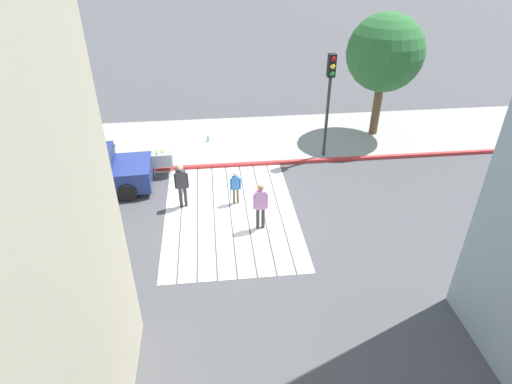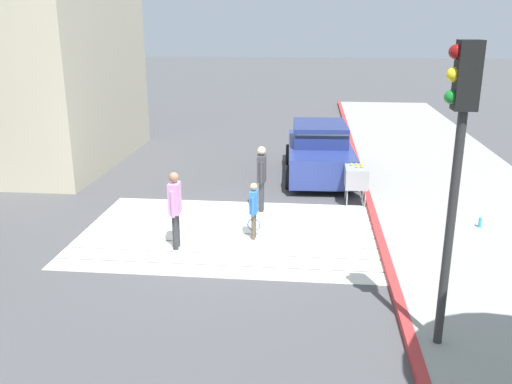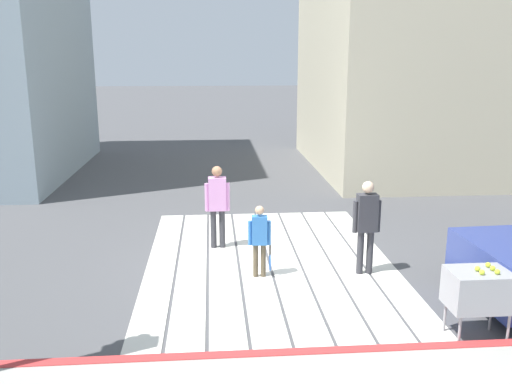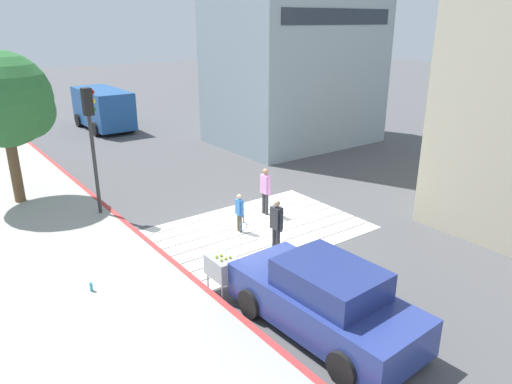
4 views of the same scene
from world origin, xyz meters
name	(u,v)px [view 2 (image 2 of 4)]	position (x,y,z in m)	size (l,w,h in m)	color
ground_plane	(228,234)	(0.00, 0.00, 0.00)	(120.00, 120.00, 0.00)	#4C4C4F
crosswalk_stripes	(228,233)	(0.00, 0.00, 0.01)	(6.40, 4.35, 0.01)	silver
sidewalk_west	(494,241)	(-5.60, 0.00, 0.06)	(4.80, 40.00, 0.12)	#9E9B93
curb_painted	(379,237)	(-3.25, 0.00, 0.07)	(0.16, 40.00, 0.13)	#BC3333
car_parked_near_curb	(319,152)	(-2.00, -4.91, 0.73)	(2.14, 4.38, 1.57)	navy
traffic_light_corner	(458,139)	(-3.58, 4.08, 3.04)	(0.39, 0.28, 4.24)	#2D2D2D
tennis_ball_cart	(356,177)	(-2.90, -2.40, 0.70)	(0.56, 0.80, 1.02)	#99999E
water_bottle	(480,222)	(-5.48, -0.64, 0.23)	(0.07, 0.07, 0.22)	#33A5BF
pedestrian_adult_lead	(175,205)	(0.93, 0.90, 0.94)	(0.21, 0.47, 1.61)	#333338
pedestrian_adult_trailing	(262,174)	(-0.59, -1.56, 0.94)	(0.22, 0.48, 1.62)	#333338
pedestrian_child_with_racket	(254,208)	(-0.58, 0.22, 0.69)	(0.28, 0.39, 1.24)	brown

